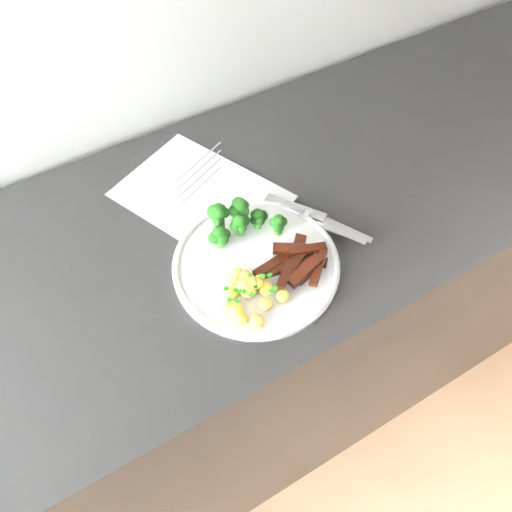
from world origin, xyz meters
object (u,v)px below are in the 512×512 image
(counter, at_px, (256,330))
(potatoes, at_px, (249,292))
(plate, at_px, (256,264))
(broccoli, at_px, (238,219))
(beef_strips, at_px, (297,262))
(fork, at_px, (325,225))
(recipe_paper, at_px, (201,195))
(knife, at_px, (331,224))

(counter, distance_m, potatoes, 0.49)
(plate, bearing_deg, counter, 59.24)
(broccoli, xyz_separation_m, beef_strips, (0.05, -0.11, -0.02))
(potatoes, relative_size, fork, 0.73)
(plate, bearing_deg, fork, 1.47)
(plate, xyz_separation_m, broccoli, (0.01, 0.07, 0.04))
(recipe_paper, bearing_deg, plate, -88.03)
(beef_strips, xyz_separation_m, fork, (0.09, 0.04, -0.00))
(counter, bearing_deg, plate, -120.76)
(knife, bearing_deg, potatoes, -164.16)
(potatoes, relative_size, knife, 0.61)
(broccoli, relative_size, potatoes, 1.21)
(recipe_paper, height_order, beef_strips, beef_strips)
(broccoli, height_order, beef_strips, broccoli)
(potatoes, xyz_separation_m, beef_strips, (0.10, 0.01, -0.00))
(broccoli, height_order, knife, broccoli)
(potatoes, xyz_separation_m, knife, (0.20, 0.06, -0.02))
(counter, bearing_deg, fork, -47.43)
(knife, bearing_deg, counter, 138.19)
(broccoli, height_order, fork, broccoli)
(plate, relative_size, beef_strips, 2.14)
(plate, height_order, broccoli, broccoli)
(plate, distance_m, knife, 0.16)
(plate, distance_m, fork, 0.14)
(fork, bearing_deg, plate, -178.53)
(fork, bearing_deg, beef_strips, -153.72)
(recipe_paper, relative_size, broccoli, 2.57)
(broccoli, bearing_deg, plate, -95.68)
(counter, height_order, plate, plate)
(recipe_paper, xyz_separation_m, fork, (0.15, -0.18, 0.02))
(counter, height_order, recipe_paper, recipe_paper)
(beef_strips, relative_size, fork, 0.85)
(broccoli, bearing_deg, counter, 25.73)
(fork, relative_size, knife, 0.84)
(counter, relative_size, fork, 15.14)
(broccoli, bearing_deg, fork, -26.85)
(plate, bearing_deg, knife, 2.19)
(counter, xyz_separation_m, potatoes, (-0.10, -0.15, 0.46))
(broccoli, relative_size, knife, 0.74)
(plate, xyz_separation_m, fork, (0.14, 0.00, 0.01))
(recipe_paper, bearing_deg, broccoli, -83.35)
(counter, xyz_separation_m, recipe_paper, (-0.06, 0.09, 0.43))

